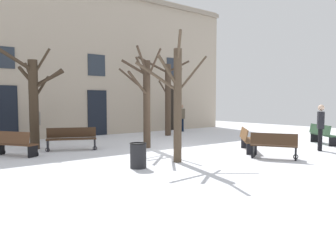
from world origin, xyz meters
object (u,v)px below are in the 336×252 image
Objects in this scene: bench_near_lamp at (247,139)px; bench_facing_shops at (274,146)px; tree_right_of_center at (167,95)px; tree_foreground at (146,98)px; person_crossing_plaza at (182,117)px; bench_back_to_back_right at (323,134)px; bench_far_corner at (72,138)px; person_by_shop_door at (321,125)px; litter_bin at (138,155)px; bench_near_center_tree at (14,144)px; tree_left_of_center at (177,99)px; tree_center at (34,98)px; person_near_bench at (36,122)px.

bench_near_lamp is 1.81m from bench_facing_shops.
tree_right_of_center is 2.70× the size of bench_near_lamp.
tree_foreground is 7.75m from person_crossing_plaza.
bench_far_corner is (-9.56, 5.39, 0.03)m from bench_back_to_back_right.
person_by_shop_door is (-2.09, -0.91, 0.57)m from bench_back_to_back_right.
person_by_shop_door is at bearing -12.91° from litter_bin.
tree_left_of_center is at bearing -170.92° from bench_near_center_tree.
tree_right_of_center is (3.90, 3.38, 0.22)m from tree_foreground.
tree_center is 0.92× the size of tree_right_of_center.
bench_near_center_tree reaches higher than bench_facing_shops.
tree_left_of_center reaches higher than person_crossing_plaza.
tree_left_of_center is 2.42× the size of bench_near_center_tree.
person_near_bench is (-0.24, 3.56, 0.46)m from bench_far_corner.
tree_left_of_center is (-1.08, -3.22, -0.07)m from tree_foreground.
tree_left_of_center reaches higher than bench_facing_shops.
bench_back_to_back_right is at bearing -109.85° from bench_facing_shops.
tree_left_of_center is 2.46× the size of bench_near_lamp.
tree_center is 2.29m from bench_far_corner.
bench_back_to_back_right is (8.01, -0.81, -1.55)m from tree_left_of_center.
bench_back_to_back_right reaches higher than bench_facing_shops.
bench_far_corner is at bearing -162.76° from tree_right_of_center.
tree_left_of_center is 8.20m from bench_back_to_back_right.
tree_foreground reaches higher than person_crossing_plaza.
bench_facing_shops is (-5.11, -0.83, 0.00)m from bench_back_to_back_right.
tree_foreground is 5.17m from tree_right_of_center.
bench_facing_shops is (4.40, -1.61, 0.08)m from litter_bin.
tree_right_of_center reaches higher than bench_far_corner.
tree_right_of_center is 2.69× the size of bench_back_to_back_right.
person_crossing_plaza is at bearing 45.22° from bench_far_corner.
bench_far_corner is (-2.63, 1.36, -1.60)m from tree_foreground.
tree_foreground is 4.50m from tree_center.
bench_back_to_back_right is (4.39, -0.83, -0.02)m from bench_near_lamp.
bench_back_to_back_right is at bearing 179.91° from person_near_bench.
bench_back_to_back_right is 0.98× the size of person_near_bench.
person_by_shop_door is (7.47, -6.31, 0.54)m from bench_far_corner.
person_by_shop_door is at bearing -83.56° from tree_right_of_center.
tree_foreground is 5.36× the size of litter_bin.
bench_near_center_tree is at bearing -129.53° from tree_center.
bench_facing_shops is (-2.08, -8.24, -1.84)m from tree_right_of_center.
tree_left_of_center is 2.09× the size of bench_far_corner.
tree_left_of_center is 0.91× the size of tree_right_of_center.
person_crossing_plaza is at bearing 37.16° from tree_foreground.
person_crossing_plaza is at bearing 48.31° from person_by_shop_door.
tree_center is at bearing 104.08° from person_by_shop_door.
person_crossing_plaza is 9.67m from person_by_shop_door.
bench_near_lamp is (3.62, 0.02, -1.53)m from tree_left_of_center.
tree_center is 2.47× the size of bench_back_to_back_right.
person_by_shop_door is (9.64, -6.19, 0.57)m from bench_near_center_tree.
tree_right_of_center is (7.54, 0.74, 0.21)m from tree_center.
tree_foreground is 2.20× the size of person_by_shop_door.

